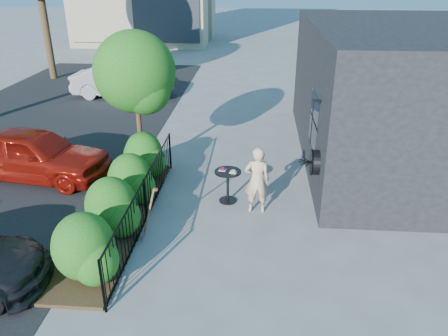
# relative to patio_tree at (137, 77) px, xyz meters

# --- Properties ---
(ground) EXTENTS (120.00, 120.00, 0.00)m
(ground) POSITION_rel_patio_tree_xyz_m (2.24, -2.76, -2.76)
(ground) COLOR gray
(ground) RESTS_ON ground
(shop_building) EXTENTS (6.22, 9.00, 4.00)m
(shop_building) POSITION_rel_patio_tree_xyz_m (7.73, 1.74, -0.76)
(shop_building) COLOR black
(shop_building) RESTS_ON ground
(fence) EXTENTS (0.05, 6.05, 1.10)m
(fence) POSITION_rel_patio_tree_xyz_m (0.74, -2.76, -2.20)
(fence) COLOR black
(fence) RESTS_ON ground
(planting_bed) EXTENTS (1.30, 6.00, 0.08)m
(planting_bed) POSITION_rel_patio_tree_xyz_m (0.04, -2.76, -2.72)
(planting_bed) COLOR #382616
(planting_bed) RESTS_ON ground
(shrubs) EXTENTS (1.10, 5.60, 1.24)m
(shrubs) POSITION_rel_patio_tree_xyz_m (0.14, -2.66, -2.06)
(shrubs) COLOR #175A14
(shrubs) RESTS_ON ground
(patio_tree) EXTENTS (2.20, 2.20, 3.94)m
(patio_tree) POSITION_rel_patio_tree_xyz_m (0.00, 0.00, 0.00)
(patio_tree) COLOR #3F2B19
(patio_tree) RESTS_ON ground
(cafe_table) EXTENTS (0.67, 0.67, 0.90)m
(cafe_table) POSITION_rel_patio_tree_xyz_m (2.56, -1.65, -2.18)
(cafe_table) COLOR black
(cafe_table) RESTS_ON ground
(woman) EXTENTS (0.64, 0.44, 1.67)m
(woman) POSITION_rel_patio_tree_xyz_m (3.29, -2.08, -1.93)
(woman) COLOR #D3B089
(woman) RESTS_ON ground
(shovel) EXTENTS (0.44, 0.17, 1.31)m
(shovel) POSITION_rel_patio_tree_xyz_m (0.98, -3.54, -2.19)
(shovel) COLOR brown
(shovel) RESTS_ON ground
(car_red) EXTENTS (4.42, 2.31, 1.43)m
(car_red) POSITION_rel_patio_tree_xyz_m (-2.92, -0.66, -2.05)
(car_red) COLOR #9A160C
(car_red) RESTS_ON ground
(car_silver) EXTENTS (4.46, 1.56, 1.47)m
(car_silver) POSITION_rel_patio_tree_xyz_m (-2.96, 7.92, -2.03)
(car_silver) COLOR silver
(car_silver) RESTS_ON ground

